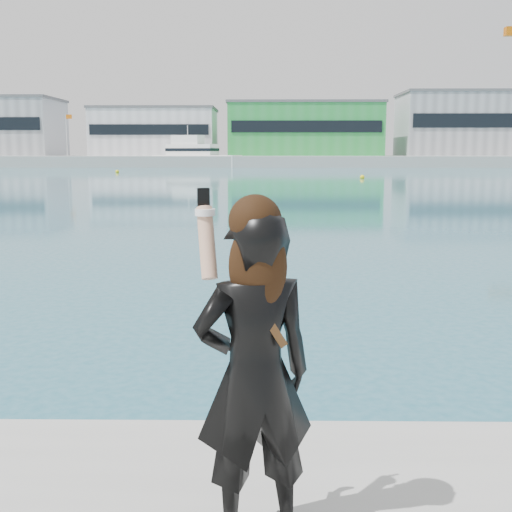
{
  "coord_description": "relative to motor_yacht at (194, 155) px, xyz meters",
  "views": [
    {
      "loc": [
        0.09,
        -3.6,
        2.82
      ],
      "look_at": [
        0.03,
        0.27,
        2.19
      ],
      "focal_mm": 45.0,
      "sensor_mm": 36.0,
      "label": 1
    }
  ],
  "objects": [
    {
      "name": "warehouse_grey_right",
      "position": [
        52.79,
        12.92,
        6.14
      ],
      "size": [
        25.5,
        15.35,
        12.5
      ],
      "color": "gray",
      "rests_on": "far_quay"
    },
    {
      "name": "flagpole_right",
      "position": [
        34.88,
        5.94,
        4.42
      ],
      "size": [
        1.28,
        0.16,
        8.0
      ],
      "color": "silver",
      "rests_on": "far_quay"
    },
    {
      "name": "warehouse_green",
      "position": [
        20.79,
        12.92,
        5.14
      ],
      "size": [
        30.6,
        16.36,
        10.5
      ],
      "color": "green",
      "rests_on": "far_quay"
    },
    {
      "name": "buoy_far",
      "position": [
        -6.85,
        -32.6,
        -2.12
      ],
      "size": [
        0.5,
        0.5,
        0.5
      ],
      "primitive_type": "sphere",
      "color": "yellow",
      "rests_on": "ground"
    },
    {
      "name": "warehouse_white",
      "position": [
        -9.21,
        12.92,
        4.64
      ],
      "size": [
        24.48,
        15.35,
        9.5
      ],
      "color": "silver",
      "rests_on": "far_quay"
    },
    {
      "name": "far_quay",
      "position": [
        12.79,
        14.94,
        -1.12
      ],
      "size": [
        320.0,
        40.0,
        2.0
      ],
      "primitive_type": "cube",
      "color": "#9E9E99",
      "rests_on": "ground"
    },
    {
      "name": "woman",
      "position": [
        12.82,
        -115.5,
        -0.39
      ],
      "size": [
        0.72,
        0.57,
        1.83
      ],
      "rotation": [
        0.0,
        0.0,
        3.42
      ],
      "color": "black",
      "rests_on": "near_quay"
    },
    {
      "name": "buoy_near",
      "position": [
        23.13,
        -50.78,
        -2.12
      ],
      "size": [
        0.5,
        0.5,
        0.5
      ],
      "primitive_type": "sphere",
      "color": "yellow",
      "rests_on": "ground"
    },
    {
      "name": "motor_yacht",
      "position": [
        0.0,
        0.0,
        0.0
      ],
      "size": [
        16.71,
        9.92,
        7.54
      ],
      "rotation": [
        0.0,
        0.0,
        -0.36
      ],
      "color": "white",
      "rests_on": "ground"
    },
    {
      "name": "flagpole_left",
      "position": [
        -25.12,
        5.94,
        4.42
      ],
      "size": [
        1.28,
        0.16,
        8.0
      ],
      "color": "silver",
      "rests_on": "far_quay"
    }
  ]
}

